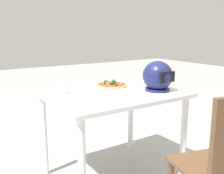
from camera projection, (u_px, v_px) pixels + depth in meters
dining_table at (112, 103)px, 2.05m from camera, size 1.01×0.81×0.73m
pizza_plate at (112, 87)px, 2.17m from camera, size 0.29×0.29×0.01m
pizza at (112, 85)px, 2.16m from camera, size 0.26×0.26×0.05m
motorcycle_helmet at (158, 77)px, 2.03m from camera, size 0.23×0.23×0.23m
drinking_glass at (61, 87)px, 1.94m from camera, size 0.07×0.07×0.10m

